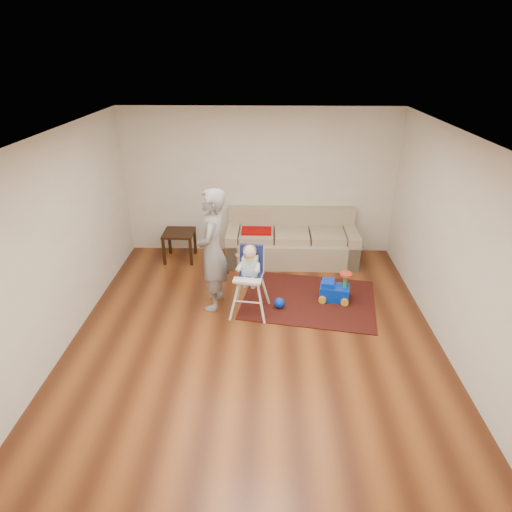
{
  "coord_description": "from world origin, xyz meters",
  "views": [
    {
      "loc": [
        0.15,
        -4.9,
        3.6
      ],
      "look_at": [
        0.0,
        0.4,
        1.0
      ],
      "focal_mm": 30.0,
      "sensor_mm": 36.0,
      "label": 1
    }
  ],
  "objects_px": {
    "side_table": "(180,245)",
    "high_chair": "(250,281)",
    "ride_on_toy": "(335,286)",
    "adult": "(212,250)",
    "toy_ball": "(279,303)",
    "sofa": "(292,237)"
  },
  "relations": [
    {
      "from": "ride_on_toy",
      "to": "high_chair",
      "type": "bearing_deg",
      "value": -153.51
    },
    {
      "from": "adult",
      "to": "side_table",
      "type": "bearing_deg",
      "value": -148.49
    },
    {
      "from": "toy_ball",
      "to": "high_chair",
      "type": "xyz_separation_m",
      "value": [
        -0.44,
        -0.1,
        0.44
      ]
    },
    {
      "from": "side_table",
      "to": "ride_on_toy",
      "type": "bearing_deg",
      "value": -27.36
    },
    {
      "from": "toy_ball",
      "to": "adult",
      "type": "distance_m",
      "value": 1.3
    },
    {
      "from": "ride_on_toy",
      "to": "sofa",
      "type": "bearing_deg",
      "value": 124.33
    },
    {
      "from": "toy_ball",
      "to": "ride_on_toy",
      "type": "bearing_deg",
      "value": 16.97
    },
    {
      "from": "side_table",
      "to": "toy_ball",
      "type": "distance_m",
      "value": 2.47
    },
    {
      "from": "ride_on_toy",
      "to": "adult",
      "type": "xyz_separation_m",
      "value": [
        -1.86,
        -0.18,
        0.67
      ]
    },
    {
      "from": "ride_on_toy",
      "to": "adult",
      "type": "bearing_deg",
      "value": -163.61
    },
    {
      "from": "side_table",
      "to": "high_chair",
      "type": "bearing_deg",
      "value": -51.89
    },
    {
      "from": "side_table",
      "to": "adult",
      "type": "distance_m",
      "value": 1.9
    },
    {
      "from": "high_chair",
      "to": "toy_ball",
      "type": "bearing_deg",
      "value": 21.04
    },
    {
      "from": "sofa",
      "to": "side_table",
      "type": "height_order",
      "value": "sofa"
    },
    {
      "from": "side_table",
      "to": "toy_ball",
      "type": "xyz_separation_m",
      "value": [
        1.82,
        -1.66,
        -0.18
      ]
    },
    {
      "from": "sofa",
      "to": "high_chair",
      "type": "relative_size",
      "value": 2.13
    },
    {
      "from": "sofa",
      "to": "adult",
      "type": "bearing_deg",
      "value": -127.6
    },
    {
      "from": "ride_on_toy",
      "to": "toy_ball",
      "type": "height_order",
      "value": "ride_on_toy"
    },
    {
      "from": "sofa",
      "to": "ride_on_toy",
      "type": "distance_m",
      "value": 1.55
    },
    {
      "from": "sofa",
      "to": "adult",
      "type": "relative_size",
      "value": 1.27
    },
    {
      "from": "side_table",
      "to": "ride_on_toy",
      "type": "distance_m",
      "value": 3.03
    },
    {
      "from": "side_table",
      "to": "high_chair",
      "type": "height_order",
      "value": "high_chair"
    }
  ]
}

